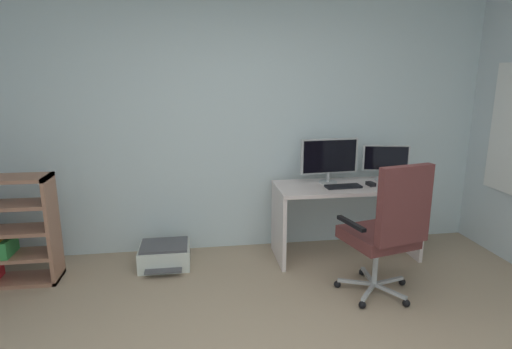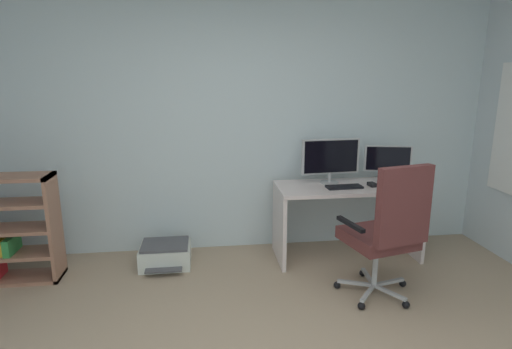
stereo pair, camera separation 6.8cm
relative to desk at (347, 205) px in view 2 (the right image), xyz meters
name	(u,v)px [view 2 (the right image)]	position (x,y,z in m)	size (l,w,h in m)	color
wall_back	(232,114)	(-1.09, 0.45, 0.86)	(5.24, 0.10, 2.79)	silver
desk	(347,205)	(0.00, 0.00, 0.00)	(1.39, 0.59, 0.74)	silver
monitor_main	(330,158)	(-0.16, 0.11, 0.45)	(0.58, 0.18, 0.44)	#B2B5B7
monitor_secondary	(388,160)	(0.43, 0.11, 0.41)	(0.45, 0.18, 0.36)	#B2B5B7
keyboard	(344,187)	(-0.07, -0.09, 0.21)	(0.34, 0.13, 0.02)	black
computer_mouse	(372,185)	(0.22, -0.06, 0.22)	(0.06, 0.10, 0.03)	black
office_chair	(387,228)	(0.02, -0.85, 0.08)	(0.64, 0.68, 1.14)	#B7BABC
bookshelf	(0,233)	(-3.15, -0.11, -0.09)	(0.79, 0.30, 0.95)	#9F6C54
printer	(165,254)	(-1.77, 0.01, -0.43)	(0.47, 0.47, 0.22)	silver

